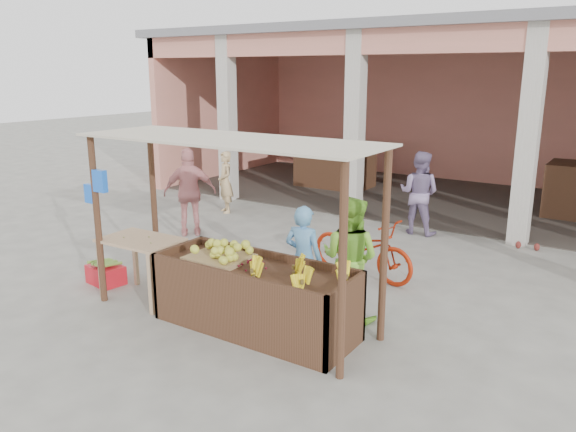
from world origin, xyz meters
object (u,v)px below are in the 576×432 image
Objects in this scene: vendor_green at (350,255)px; fruit_stall at (255,299)px; vendor_blue at (303,256)px; side_table at (141,248)px; motorcycle at (362,246)px; red_crate at (106,275)px.

fruit_stall is at bearing 48.82° from vendor_green.
vendor_blue is at bearing 12.01° from vendor_green.
side_table is at bearing -177.53° from fruit_stall.
vendor_blue reaches higher than motorcycle.
red_crate is 3.87m from vendor_green.
motorcycle is at bearing 46.26° from red_crate.
side_table is 3.37m from motorcycle.
vendor_blue is 1.64m from motorcycle.
vendor_blue is 0.82× the size of motorcycle.
fruit_stall is 4.73× the size of red_crate.
vendor_blue is (3.06, 0.82, 0.64)m from red_crate.
red_crate is 3.23m from vendor_blue.
vendor_blue is (0.20, 0.83, 0.39)m from fruit_stall.
side_table is at bearing 3.15° from red_crate.
vendor_green is 0.90× the size of motorcycle.
motorcycle is (2.22, 2.52, -0.25)m from side_table.
side_table is 0.59× the size of motorcycle.
red_crate is 4.00m from motorcycle.
vendor_green is (0.82, 0.97, 0.46)m from fruit_stall.
fruit_stall is 2.46m from motorcycle.
vendor_green is at bearing 19.01° from side_table.
red_crate is at bearing 13.73° from vendor_green.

